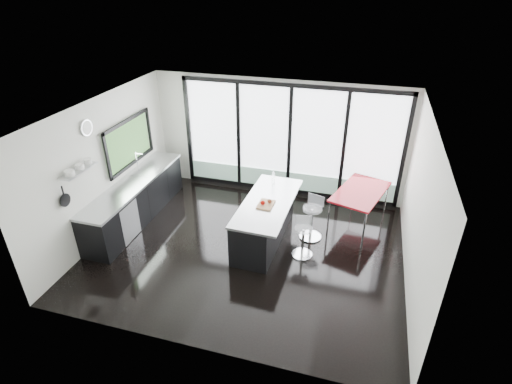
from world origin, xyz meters
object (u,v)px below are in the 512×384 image
(bar_stool_near, at_px, (303,242))
(red_table, at_px, (358,207))
(bar_stool_far, at_px, (311,223))
(island, at_px, (264,220))

(bar_stool_near, bearing_deg, red_table, 44.39)
(bar_stool_far, bearing_deg, red_table, 58.15)
(island, distance_m, red_table, 2.12)
(bar_stool_near, relative_size, red_table, 0.42)
(bar_stool_near, distance_m, bar_stool_far, 0.64)
(bar_stool_near, xyz_separation_m, bar_stool_far, (0.06, 0.64, 0.04))
(island, relative_size, bar_stool_near, 3.51)
(bar_stool_near, height_order, bar_stool_far, bar_stool_far)
(bar_stool_far, bearing_deg, island, -145.75)
(bar_stool_far, xyz_separation_m, red_table, (0.89, 0.81, 0.04))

